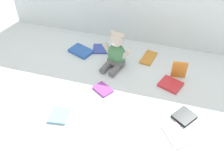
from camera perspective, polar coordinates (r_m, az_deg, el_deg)
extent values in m
plane|color=silver|center=(1.52, 1.86, -0.40)|extent=(3.20, 3.20, 0.00)
ellipsoid|color=#4C8C59|center=(1.62, 0.97, 6.12)|extent=(0.13, 0.11, 0.14)
ellipsoid|color=slate|center=(1.65, 0.88, 4.75)|extent=(0.14, 0.12, 0.05)
sphere|color=beige|center=(1.55, 0.94, 9.17)|extent=(0.10, 0.10, 0.08)
ellipsoid|color=white|center=(1.54, 0.37, 8.43)|extent=(0.04, 0.03, 0.02)
sphere|color=beige|center=(1.56, 0.18, 10.55)|extent=(0.04, 0.04, 0.03)
sphere|color=beige|center=(1.53, 2.06, 9.96)|extent=(0.04, 0.04, 0.03)
cylinder|color=beige|center=(1.63, -0.95, 7.39)|extent=(0.07, 0.05, 0.08)
cylinder|color=beige|center=(1.58, 2.81, 6.10)|extent=(0.07, 0.05, 0.08)
cylinder|color=slate|center=(1.61, -1.37, 3.46)|extent=(0.06, 0.09, 0.04)
cylinder|color=slate|center=(1.59, 0.51, 2.75)|extent=(0.06, 0.09, 0.04)
cube|color=#374CAC|center=(1.78, -2.32, 7.27)|extent=(0.12, 0.12, 0.01)
cube|color=black|center=(1.41, 14.67, -6.47)|extent=(0.13, 0.13, 0.02)
cube|color=#2C5DB5|center=(1.76, -6.43, 6.76)|extent=(0.16, 0.14, 0.02)
cube|color=#BC7A9A|center=(1.33, 13.06, -10.24)|extent=(0.15, 0.16, 0.01)
cube|color=orange|center=(1.72, 7.53, 5.37)|extent=(0.09, 0.15, 0.01)
cube|color=orange|center=(1.59, 13.69, 2.88)|extent=(0.08, 0.03, 0.11)
cube|color=red|center=(1.55, 11.99, -0.08)|extent=(0.14, 0.13, 0.02)
cube|color=purple|center=(1.50, -1.91, -1.10)|extent=(0.12, 0.11, 0.01)
cube|color=#73B0D5|center=(1.40, -10.92, -6.29)|extent=(0.11, 0.12, 0.01)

